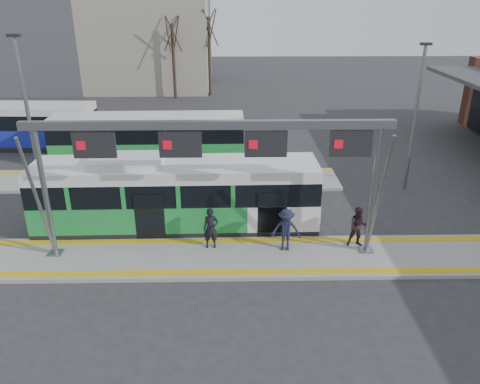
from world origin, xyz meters
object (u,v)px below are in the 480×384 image
object	(u,v)px
hero_bus	(176,196)
passenger_b	(359,227)
gantry	(213,150)
passenger_c	(286,230)
passenger_a	(211,228)

from	to	relation	value
hero_bus	passenger_b	size ratio (longest dim) A/B	7.14
hero_bus	passenger_b	xyz separation A→B (m)	(7.30, -1.99, -0.51)
gantry	passenger_b	xyz separation A→B (m)	(5.58, 0.43, -3.32)
hero_bus	passenger_c	size ratio (longest dim) A/B	6.86
passenger_a	gantry	bearing A→B (deg)	-70.28
hero_bus	passenger_c	bearing A→B (deg)	-27.57
gantry	passenger_a	bearing A→B (deg)	112.67
gantry	passenger_c	world-z (taller)	gantry
gantry	passenger_b	size ratio (longest dim) A/B	7.85
passenger_c	hero_bus	bearing A→B (deg)	159.76
passenger_a	passenger_b	size ratio (longest dim) A/B	0.99
passenger_b	hero_bus	bearing A→B (deg)	166.92
gantry	passenger_c	distance (m)	4.26
passenger_a	passenger_b	world-z (taller)	passenger_b
gantry	passenger_b	world-z (taller)	gantry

